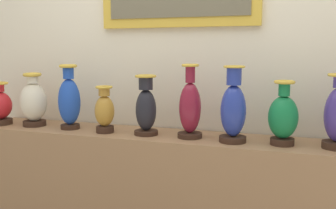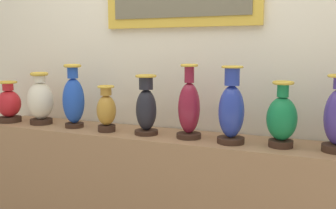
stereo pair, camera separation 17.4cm
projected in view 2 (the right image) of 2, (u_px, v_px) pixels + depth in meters
The scene contains 10 objects.
display_shelf at pixel (168, 203), 2.39m from camera, with size 2.61×0.39×0.86m, color #99704C.
back_wall at pixel (184, 35), 2.48m from camera, with size 4.38×0.14×2.92m.
vase_crimson at pixel (9, 104), 2.73m from camera, with size 0.17×0.17×0.29m.
vase_ivory at pixel (40, 101), 2.65m from camera, with size 0.18×0.18×0.36m.
vase_sapphire at pixel (74, 99), 2.53m from camera, with size 0.14×0.14×0.42m.
vase_ochre at pixel (106, 110), 2.41m from camera, with size 0.12×0.12×0.29m.
vase_onyx at pixel (146, 108), 2.32m from camera, with size 0.14×0.14×0.36m.
vase_burgundy at pixel (189, 108), 2.22m from camera, with size 0.14×0.14×0.43m.
vase_cobalt at pixel (231, 110), 2.10m from camera, with size 0.15×0.15×0.42m.
vase_emerald at pixel (282, 119), 2.02m from camera, with size 0.16×0.16×0.35m.
Camera 2 is at (0.90, -2.10, 1.37)m, focal length 41.29 mm.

